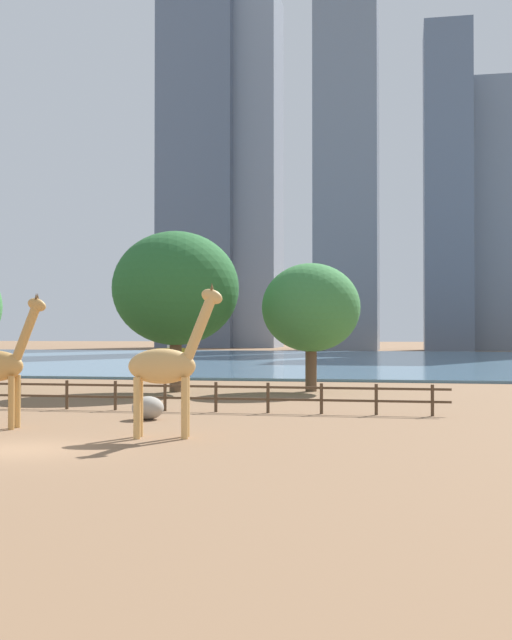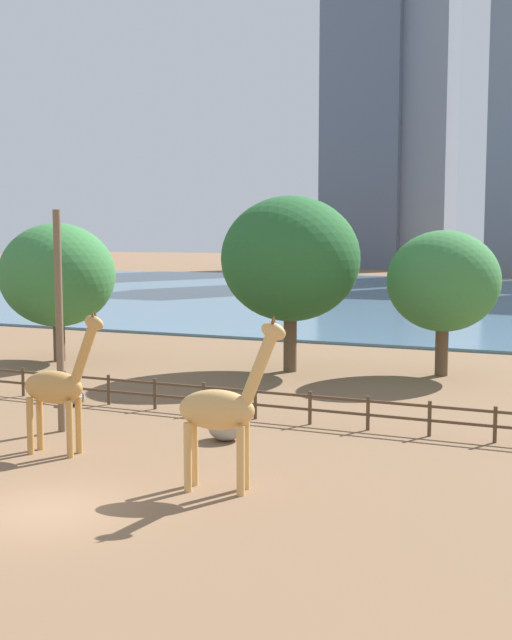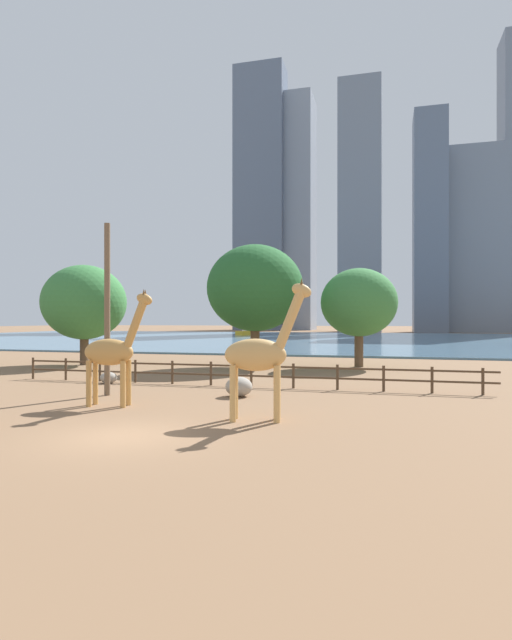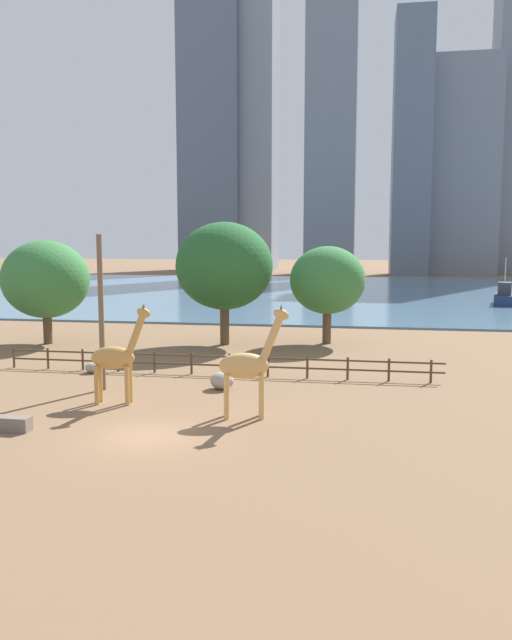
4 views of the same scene
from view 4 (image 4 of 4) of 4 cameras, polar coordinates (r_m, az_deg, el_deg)
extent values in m
plane|color=brown|center=(103.85, 5.13, 2.71)|extent=(400.00, 400.00, 0.00)
cube|color=slate|center=(100.86, 4.99, 2.64)|extent=(180.00, 86.00, 0.20)
cylinder|color=tan|center=(28.21, 0.48, -6.76)|extent=(0.27, 0.27, 2.00)
cylinder|color=tan|center=(27.61, 0.51, -7.07)|extent=(0.27, 0.27, 2.00)
cylinder|color=tan|center=(28.22, -2.68, -6.76)|extent=(0.27, 0.27, 2.00)
cylinder|color=tan|center=(27.62, -2.73, -7.07)|extent=(0.27, 0.27, 2.00)
ellipsoid|color=tan|center=(27.61, -1.11, -4.20)|extent=(2.33, 1.27, 1.16)
cylinder|color=tan|center=(27.41, 1.46, -1.61)|extent=(1.19, 0.56, 2.19)
ellipsoid|color=tan|center=(27.30, 2.32, 0.52)|extent=(0.89, 0.50, 0.69)
cone|color=brown|center=(27.35, 2.31, 1.25)|extent=(0.12, 0.12, 0.21)
cone|color=brown|center=(27.17, 2.33, 1.21)|extent=(0.12, 0.12, 0.21)
cylinder|color=#C18C47|center=(31.15, -11.43, -5.66)|extent=(0.25, 0.25, 1.92)
cylinder|color=#C18C47|center=(30.59, -11.71, -5.90)|extent=(0.25, 0.25, 1.92)
cylinder|color=#C18C47|center=(31.56, -14.04, -5.57)|extent=(0.25, 0.25, 1.92)
cylinder|color=#C18C47|center=(31.01, -14.37, -5.80)|extent=(0.25, 0.25, 1.92)
ellipsoid|color=#C18C47|center=(30.82, -12.96, -3.39)|extent=(2.20, 1.09, 1.11)
cylinder|color=#C18C47|center=(30.32, -10.89, -1.19)|extent=(1.11, 0.46, 2.10)
ellipsoid|color=#C18C47|center=(30.10, -10.23, 0.67)|extent=(0.83, 0.43, 0.66)
cone|color=brown|center=(30.15, -10.21, 1.29)|extent=(0.11, 0.11, 0.20)
cone|color=brown|center=(29.99, -10.29, 1.26)|extent=(0.11, 0.11, 0.20)
cylinder|color=brown|center=(33.57, -13.97, 0.61)|extent=(0.28, 0.28, 8.19)
ellipsoid|color=gray|center=(33.39, -3.12, -5.55)|extent=(1.27, 1.23, 0.93)
ellipsoid|color=gray|center=(38.70, -14.65, -4.24)|extent=(0.98, 0.85, 0.64)
cube|color=#72665B|center=(28.07, -21.63, -8.81)|extent=(1.80, 0.60, 0.60)
cylinder|color=#4C3826|center=(41.85, -21.26, -3.19)|extent=(0.14, 0.14, 1.30)
cylinder|color=#4C3826|center=(40.72, -18.49, -3.35)|extent=(0.14, 0.14, 1.30)
cylinder|color=#4C3826|center=(39.69, -15.56, -3.51)|extent=(0.14, 0.14, 1.30)
cylinder|color=#4C3826|center=(38.77, -12.48, -3.66)|extent=(0.14, 0.14, 1.30)
cylinder|color=#4C3826|center=(37.96, -9.27, -3.81)|extent=(0.14, 0.14, 1.30)
cylinder|color=#4C3826|center=(37.28, -5.92, -3.95)|extent=(0.14, 0.14, 1.30)
cylinder|color=#4C3826|center=(36.73, -2.46, -4.09)|extent=(0.14, 0.14, 1.30)
cylinder|color=#4C3826|center=(36.32, 1.10, -4.21)|extent=(0.14, 0.14, 1.30)
cylinder|color=#4C3826|center=(36.05, 4.72, -4.32)|extent=(0.14, 0.14, 1.30)
cylinder|color=#4C3826|center=(35.92, 8.38, -4.41)|extent=(0.14, 0.14, 1.30)
cylinder|color=#4C3826|center=(35.94, 12.06, -4.48)|extent=(0.14, 0.14, 1.30)
cylinder|color=#4C3826|center=(36.11, 15.71, -4.54)|extent=(0.14, 0.14, 1.30)
cube|color=#4C3826|center=(36.82, -3.66, -3.35)|extent=(26.10, 0.08, 0.10)
cube|color=#4C3826|center=(36.92, -3.65, -4.14)|extent=(26.10, 0.08, 0.10)
cylinder|color=brown|center=(48.63, 6.49, -0.61)|extent=(0.67, 0.67, 2.61)
ellipsoid|color=#387A3D|center=(48.29, 6.55, 3.65)|extent=(5.79, 5.79, 5.21)
cylinder|color=brown|center=(50.82, -18.51, -0.75)|extent=(0.68, 0.68, 2.35)
ellipsoid|color=#387A3D|center=(50.47, -18.68, 3.55)|extent=(6.60, 6.60, 5.94)
cylinder|color=brown|center=(47.79, -2.88, -0.43)|extent=(0.71, 0.71, 3.08)
ellipsoid|color=#26602D|center=(47.42, -2.91, 4.96)|extent=(7.37, 7.37, 6.63)
cube|color=gold|center=(118.66, -5.38, 3.57)|extent=(3.20, 5.11, 0.96)
cube|color=silver|center=(119.10, -5.22, 4.10)|extent=(1.66, 2.01, 1.15)
cylinder|color=silver|center=(118.35, -5.46, 4.61)|extent=(0.15, 0.15, 3.37)
cube|color=navy|center=(83.20, 21.74, 1.76)|extent=(3.58, 6.74, 1.28)
cube|color=#333338|center=(82.30, 21.78, 2.69)|extent=(1.98, 2.57, 1.54)
cylinder|color=silver|center=(83.33, 21.83, 3.76)|extent=(0.14, 0.14, 4.48)
cube|color=slate|center=(160.79, 14.01, 15.11)|extent=(8.93, 12.43, 61.95)
cube|color=gray|center=(190.71, -0.83, 17.12)|extent=(16.92, 14.83, 82.46)
cube|color=slate|center=(166.20, 18.30, 13.04)|extent=(16.73, 11.76, 52.39)
cube|color=slate|center=(162.87, 6.93, 17.14)|extent=(12.21, 14.42, 73.03)
cube|color=slate|center=(188.57, -4.18, 18.74)|extent=(17.45, 10.37, 92.27)
camera|label=1|loc=(5.23, 65.06, -52.04)|focal=45.00mm
camera|label=2|loc=(8.11, 45.61, 1.81)|focal=45.00mm
camera|label=3|loc=(10.30, 6.21, -16.55)|focal=28.00mm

